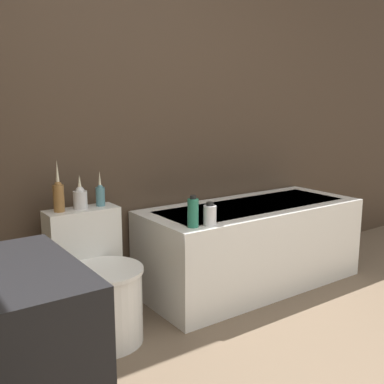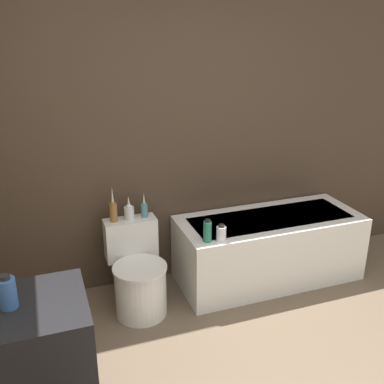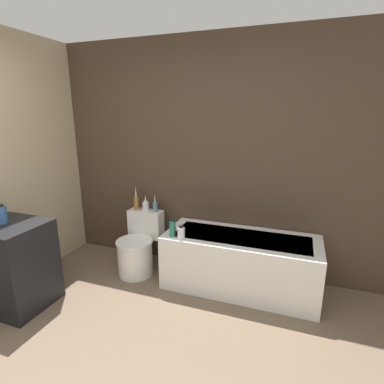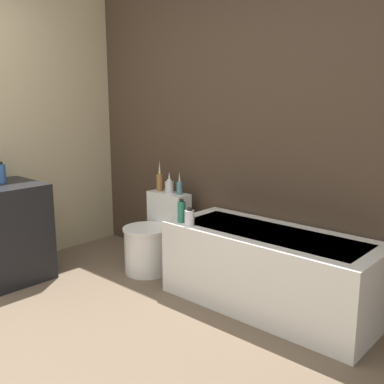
% 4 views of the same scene
% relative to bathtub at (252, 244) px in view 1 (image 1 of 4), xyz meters
% --- Properties ---
extents(wall_back_tiled, '(6.40, 0.06, 2.60)m').
position_rel_bathtub_xyz_m(wall_back_tiled, '(-0.71, 0.38, 1.01)').
color(wall_back_tiled, '#423326').
rests_on(wall_back_tiled, ground_plane).
extents(bathtub, '(1.57, 0.65, 0.57)m').
position_rel_bathtub_xyz_m(bathtub, '(0.00, 0.00, 0.00)').
color(bathtub, white).
rests_on(bathtub, ground).
extents(toilet, '(0.41, 0.57, 0.68)m').
position_rel_bathtub_xyz_m(toilet, '(-1.17, -0.07, -0.00)').
color(toilet, white).
rests_on(toilet, ground).
extents(vase_gold, '(0.06, 0.06, 0.28)m').
position_rel_bathtub_xyz_m(vase_gold, '(-1.29, 0.15, 0.48)').
color(vase_gold, olive).
rests_on(vase_gold, toilet).
extents(vase_silver, '(0.08, 0.08, 0.19)m').
position_rel_bathtub_xyz_m(vase_silver, '(-1.17, 0.15, 0.45)').
color(vase_silver, silver).
rests_on(vase_silver, toilet).
extents(vase_bronze, '(0.05, 0.05, 0.20)m').
position_rel_bathtub_xyz_m(vase_bronze, '(-1.05, 0.15, 0.45)').
color(vase_bronze, teal).
rests_on(vase_bronze, toilet).
extents(shampoo_bottle_tall, '(0.06, 0.06, 0.18)m').
position_rel_bathtub_xyz_m(shampoo_bottle_tall, '(-0.66, -0.23, 0.37)').
color(shampoo_bottle_tall, '#267259').
rests_on(shampoo_bottle_tall, bathtub).
extents(shampoo_bottle_short, '(0.07, 0.07, 0.13)m').
position_rel_bathtub_xyz_m(shampoo_bottle_short, '(-0.56, -0.25, 0.34)').
color(shampoo_bottle_short, silver).
rests_on(shampoo_bottle_short, bathtub).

